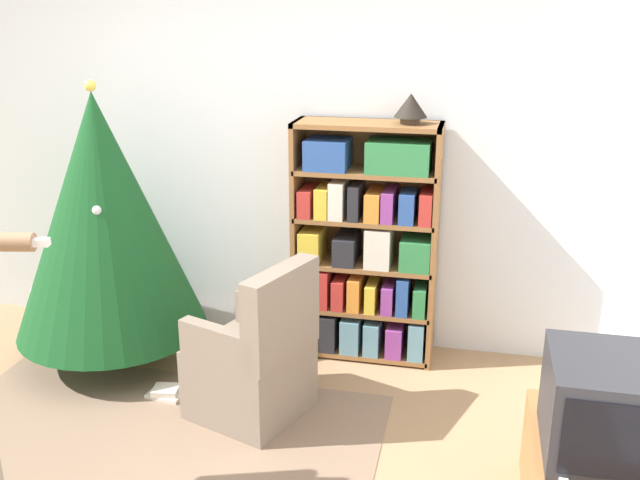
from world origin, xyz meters
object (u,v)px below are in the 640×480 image
object	(u,v)px
christmas_tree	(103,216)
armchair	(255,363)
bookshelf	(365,248)
television	(601,407)
table_lamp	(411,107)

from	to	relation	value
christmas_tree	armchair	distance (m)	1.36
bookshelf	armchair	bearing A→B (deg)	-118.65
bookshelf	christmas_tree	xyz separation A→B (m)	(-1.58, -0.41, 0.23)
television	armchair	xyz separation A→B (m)	(-1.71, 0.62, -0.32)
bookshelf	table_lamp	distance (m)	0.94
bookshelf	television	distance (m)	1.93
bookshelf	christmas_tree	bearing A→B (deg)	-165.32
christmas_tree	armchair	bearing A→B (deg)	-22.16
television	christmas_tree	bearing A→B (deg)	159.20
bookshelf	christmas_tree	size ratio (longest dim) A/B	0.86
television	armchair	world-z (taller)	armchair
bookshelf	table_lamp	bearing A→B (deg)	2.17
christmas_tree	table_lamp	bearing A→B (deg)	13.00
bookshelf	armchair	size ratio (longest dim) A/B	1.68
armchair	table_lamp	world-z (taller)	table_lamp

